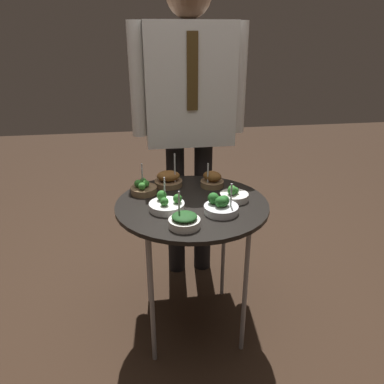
{
  "coord_description": "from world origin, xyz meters",
  "views": [
    {
      "loc": [
        -0.23,
        -1.45,
        1.34
      ],
      "look_at": [
        0.0,
        0.0,
        0.71
      ],
      "focal_mm": 35.0,
      "sensor_mm": 36.0,
      "label": 1
    }
  ],
  "objects": [
    {
      "name": "bowl_spinach_mid_right",
      "position": [
        -0.06,
        -0.21,
        0.69
      ],
      "size": [
        0.12,
        0.12,
        0.13
      ],
      "color": "silver",
      "rests_on": "serving_cart"
    },
    {
      "name": "bowl_roast_back_left",
      "position": [
        0.12,
        0.17,
        0.69
      ],
      "size": [
        0.11,
        0.11,
        0.12
      ],
      "color": "brown",
      "rests_on": "serving_cart"
    },
    {
      "name": "serving_cart",
      "position": [
        0.0,
        0.0,
        0.61
      ],
      "size": [
        0.66,
        0.66,
        0.66
      ],
      "color": "black",
      "rests_on": "ground_plane"
    },
    {
      "name": "bowl_broccoli_far_rim",
      "position": [
        0.1,
        -0.11,
        0.69
      ],
      "size": [
        0.14,
        0.14,
        0.13
      ],
      "color": "silver",
      "rests_on": "serving_cart"
    },
    {
      "name": "bowl_broccoli_center",
      "position": [
        0.19,
        0.0,
        0.68
      ],
      "size": [
        0.12,
        0.12,
        0.07
      ],
      "color": "silver",
      "rests_on": "serving_cart"
    },
    {
      "name": "bowl_roast_mid_left",
      "position": [
        -0.08,
        0.21,
        0.69
      ],
      "size": [
        0.13,
        0.13,
        0.16
      ],
      "color": "brown",
      "rests_on": "serving_cart"
    },
    {
      "name": "bowl_broccoli_front_left",
      "position": [
        -0.11,
        -0.05,
        0.68
      ],
      "size": [
        0.15,
        0.15,
        0.13
      ],
      "color": "white",
      "rests_on": "serving_cart"
    },
    {
      "name": "waiter_figure",
      "position": [
        0.06,
        0.48,
        1.02
      ],
      "size": [
        0.59,
        0.22,
        1.61
      ],
      "color": "black",
      "rests_on": "ground_plane"
    },
    {
      "name": "bowl_broccoli_near_rim",
      "position": [
        -0.2,
        0.14,
        0.68
      ],
      "size": [
        0.12,
        0.12,
        0.13
      ],
      "color": "brown",
      "rests_on": "serving_cart"
    },
    {
      "name": "ground_plane",
      "position": [
        0.0,
        0.0,
        0.0
      ],
      "size": [
        8.0,
        8.0,
        0.0
      ],
      "primitive_type": "plane",
      "color": "black"
    }
  ]
}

